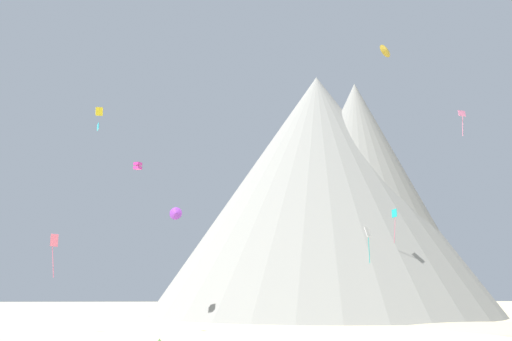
{
  "coord_description": "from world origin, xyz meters",
  "views": [
    {
      "loc": [
        -7.8,
        -33.4,
        4.46
      ],
      "look_at": [
        -1.68,
        48.05,
        21.94
      ],
      "focal_mm": 39.39,
      "sensor_mm": 36.0,
      "label": 1
    }
  ],
  "objects_px": {
    "kite_white_low": "(368,236)",
    "kite_magenta_mid": "(138,166)",
    "kite_pink_mid": "(462,117)",
    "kite_rainbow_low": "(54,245)",
    "kite_yellow_high": "(99,111)",
    "kite_teal_mid": "(394,218)",
    "kite_cyan_mid": "(98,127)",
    "kite_violet_mid": "(176,213)",
    "rock_massif": "(330,192)",
    "kite_gold_high": "(386,50)"
  },
  "relations": [
    {
      "from": "kite_white_low",
      "to": "kite_magenta_mid",
      "type": "xyz_separation_m",
      "value": [
        -28.91,
        16.46,
        11.52
      ]
    },
    {
      "from": "kite_pink_mid",
      "to": "kite_rainbow_low",
      "type": "bearing_deg",
      "value": 25.76
    },
    {
      "from": "kite_white_low",
      "to": "kite_pink_mid",
      "type": "relative_size",
      "value": 1.34
    },
    {
      "from": "kite_rainbow_low",
      "to": "kite_yellow_high",
      "type": "bearing_deg",
      "value": 116.56
    },
    {
      "from": "kite_teal_mid",
      "to": "kite_cyan_mid",
      "type": "xyz_separation_m",
      "value": [
        -40.26,
        -18.34,
        7.78
      ]
    },
    {
      "from": "kite_teal_mid",
      "to": "kite_magenta_mid",
      "type": "height_order",
      "value": "kite_magenta_mid"
    },
    {
      "from": "kite_violet_mid",
      "to": "kite_rainbow_low",
      "type": "xyz_separation_m",
      "value": [
        -12.83,
        -7.9,
        -4.82
      ]
    },
    {
      "from": "kite_yellow_high",
      "to": "kite_rainbow_low",
      "type": "height_order",
      "value": "kite_yellow_high"
    },
    {
      "from": "rock_massif",
      "to": "kite_white_low",
      "type": "distance_m",
      "value": 42.5
    },
    {
      "from": "kite_violet_mid",
      "to": "kite_magenta_mid",
      "type": "distance_m",
      "value": 12.7
    },
    {
      "from": "kite_white_low",
      "to": "kite_pink_mid",
      "type": "xyz_separation_m",
      "value": [
        11.15,
        -2.61,
        13.9
      ]
    },
    {
      "from": "rock_massif",
      "to": "kite_magenta_mid",
      "type": "relative_size",
      "value": 62.84
    },
    {
      "from": "kite_white_low",
      "to": "kite_magenta_mid",
      "type": "relative_size",
      "value": 3.3
    },
    {
      "from": "rock_massif",
      "to": "kite_rainbow_low",
      "type": "relative_size",
      "value": 16.37
    },
    {
      "from": "kite_pink_mid",
      "to": "kite_magenta_mid",
      "type": "distance_m",
      "value": 44.44
    },
    {
      "from": "kite_teal_mid",
      "to": "kite_cyan_mid",
      "type": "bearing_deg",
      "value": 117.88
    },
    {
      "from": "rock_massif",
      "to": "kite_magenta_mid",
      "type": "bearing_deg",
      "value": -144.17
    },
    {
      "from": "kite_gold_high",
      "to": "kite_white_low",
      "type": "bearing_deg",
      "value": 67.43
    },
    {
      "from": "kite_white_low",
      "to": "kite_yellow_high",
      "type": "bearing_deg",
      "value": -17.18
    },
    {
      "from": "kite_rainbow_low",
      "to": "kite_gold_high",
      "type": "bearing_deg",
      "value": 29.55
    },
    {
      "from": "kite_teal_mid",
      "to": "kite_rainbow_low",
      "type": "bearing_deg",
      "value": 114.08
    },
    {
      "from": "kite_violet_mid",
      "to": "kite_gold_high",
      "type": "distance_m",
      "value": 32.74
    },
    {
      "from": "kite_teal_mid",
      "to": "kite_gold_high",
      "type": "xyz_separation_m",
      "value": [
        -7.82,
        -23.77,
        15.83
      ]
    },
    {
      "from": "kite_cyan_mid",
      "to": "kite_white_low",
      "type": "relative_size",
      "value": 0.24
    },
    {
      "from": "kite_cyan_mid",
      "to": "kite_white_low",
      "type": "distance_m",
      "value": 33.56
    },
    {
      "from": "rock_massif",
      "to": "kite_pink_mid",
      "type": "bearing_deg",
      "value": -80.98
    },
    {
      "from": "kite_magenta_mid",
      "to": "kite_rainbow_low",
      "type": "bearing_deg",
      "value": -171.35
    },
    {
      "from": "kite_rainbow_low",
      "to": "kite_magenta_mid",
      "type": "xyz_separation_m",
      "value": [
        6.66,
        15.72,
        12.7
      ]
    },
    {
      "from": "kite_gold_high",
      "to": "kite_pink_mid",
      "type": "height_order",
      "value": "kite_gold_high"
    },
    {
      "from": "kite_white_low",
      "to": "kite_magenta_mid",
      "type": "bearing_deg",
      "value": -30.7
    },
    {
      "from": "rock_massif",
      "to": "kite_rainbow_low",
      "type": "xyz_separation_m",
      "value": [
        -39.89,
        -39.72,
        -13.48
      ]
    },
    {
      "from": "kite_violet_mid",
      "to": "kite_pink_mid",
      "type": "height_order",
      "value": "kite_pink_mid"
    },
    {
      "from": "rock_massif",
      "to": "kite_rainbow_low",
      "type": "bearing_deg",
      "value": -135.12
    },
    {
      "from": "kite_gold_high",
      "to": "kite_violet_mid",
      "type": "bearing_deg",
      "value": 114.52
    },
    {
      "from": "kite_pink_mid",
      "to": "kite_teal_mid",
      "type": "bearing_deg",
      "value": -54.17
    },
    {
      "from": "kite_white_low",
      "to": "kite_rainbow_low",
      "type": "height_order",
      "value": "kite_white_low"
    },
    {
      "from": "kite_teal_mid",
      "to": "rock_massif",
      "type": "bearing_deg",
      "value": 15.06
    },
    {
      "from": "rock_massif",
      "to": "kite_violet_mid",
      "type": "relative_size",
      "value": 47.41
    },
    {
      "from": "rock_massif",
      "to": "kite_white_low",
      "type": "bearing_deg",
      "value": -96.09
    },
    {
      "from": "kite_teal_mid",
      "to": "kite_gold_high",
      "type": "relative_size",
      "value": 2.93
    },
    {
      "from": "kite_gold_high",
      "to": "kite_white_low",
      "type": "distance_m",
      "value": 21.28
    },
    {
      "from": "kite_yellow_high",
      "to": "kite_gold_high",
      "type": "bearing_deg",
      "value": -21.14
    },
    {
      "from": "kite_yellow_high",
      "to": "kite_pink_mid",
      "type": "relative_size",
      "value": 0.42
    },
    {
      "from": "kite_teal_mid",
      "to": "kite_white_low",
      "type": "distance_m",
      "value": 20.29
    },
    {
      "from": "kite_yellow_high",
      "to": "kite_teal_mid",
      "type": "height_order",
      "value": "kite_yellow_high"
    },
    {
      "from": "kite_white_low",
      "to": "kite_pink_mid",
      "type": "distance_m",
      "value": 18.01
    },
    {
      "from": "kite_cyan_mid",
      "to": "kite_gold_high",
      "type": "height_order",
      "value": "kite_gold_high"
    },
    {
      "from": "kite_pink_mid",
      "to": "kite_magenta_mid",
      "type": "height_order",
      "value": "kite_pink_mid"
    },
    {
      "from": "kite_teal_mid",
      "to": "kite_rainbow_low",
      "type": "distance_m",
      "value": 48.03
    },
    {
      "from": "kite_violet_mid",
      "to": "kite_cyan_mid",
      "type": "distance_m",
      "value": 15.32
    }
  ]
}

